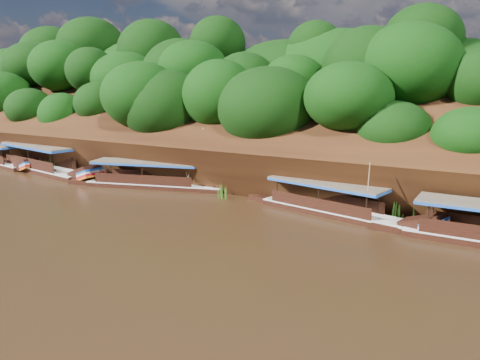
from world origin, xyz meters
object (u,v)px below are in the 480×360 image
object	(u,v)px
boat_2	(163,182)
boat_3	(48,167)
boat_4	(2,161)
boat_1	(342,210)

from	to	relation	value
boat_2	boat_3	bearing A→B (deg)	166.26
boat_4	boat_3	bearing A→B (deg)	6.02
boat_3	boat_4	size ratio (longest dim) A/B	1.17
boat_2	boat_4	distance (m)	22.23
boat_1	boat_2	distance (m)	15.96
boat_1	boat_3	xyz separation A→B (m)	(-29.97, 0.07, 0.12)
boat_1	boat_4	distance (m)	38.18
boat_2	boat_4	bearing A→B (deg)	164.01
boat_3	boat_1	bearing A→B (deg)	8.88
boat_1	boat_2	world-z (taller)	boat_2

